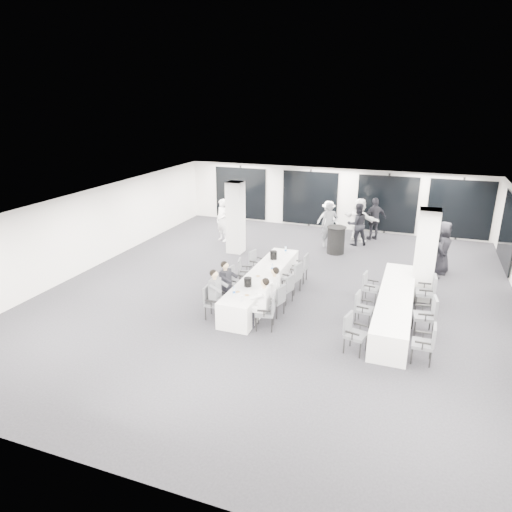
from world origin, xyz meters
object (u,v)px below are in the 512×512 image
Objects in this scene: chair_side_right_far at (428,290)px; standing_guest_c at (328,217)px; chair_main_right_fourth at (294,276)px; standing_guest_d at (375,216)px; banquet_table_main at (263,284)px; chair_main_left_mid at (234,280)px; ice_bucket_near at (248,282)px; standing_guest_f at (359,217)px; chair_main_right_mid at (286,287)px; chair_side_right_mid at (428,313)px; chair_side_left_mid at (362,306)px; standing_guest_g at (222,217)px; banquet_table_side at (395,307)px; chair_main_left_fourth at (244,271)px; chair_main_left_near at (212,300)px; ice_bucket_far at (274,255)px; chair_side_left_far at (369,285)px; chair_side_left_near at (353,331)px; chair_main_right_far at (302,266)px; cocktail_table at (336,240)px; chair_main_left_second at (223,290)px; chair_main_right_second at (277,299)px; chair_side_right_near at (427,341)px; standing_guest_h at (436,249)px; standing_guest_e at (443,244)px; standing_guest_b at (357,221)px; chair_main_right_near at (268,309)px; chair_main_left_far at (255,261)px; standing_guest_a at (330,222)px.

standing_guest_c is (-4.19, 6.19, 0.32)m from chair_side_right_far.
standing_guest_d reaches higher than chair_main_right_fourth.
chair_side_right_far is (4.78, 0.78, 0.21)m from banquet_table_main.
ice_bucket_near is at bearing 55.42° from chair_main_left_mid.
chair_main_right_mid is at bearing 108.93° from standing_guest_f.
banquet_table_main is 4.85m from chair_side_right_mid.
standing_guest_g is (-6.62, 5.65, 0.51)m from chair_side_left_mid.
chair_main_left_fourth is (-4.77, 0.73, 0.15)m from banquet_table_side.
chair_main_left_mid is 0.45× the size of standing_guest_f.
ice_bucket_far is (0.74, 3.22, 0.35)m from chair_main_left_near.
chair_side_left_far is 0.43× the size of standing_guest_d.
chair_main_right_mid is 3.10m from chair_side_left_near.
standing_guest_f is (-1.17, 6.12, 0.53)m from chair_side_left_far.
chair_main_left_mid is 0.97× the size of chair_main_right_far.
standing_guest_c is at bearing 83.16° from ice_bucket_far.
chair_main_left_second is at bearing -109.90° from cocktail_table.
cocktail_table is 1.18× the size of chair_main_right_second.
chair_side_right_near reaches higher than chair_main_left_fourth.
chair_main_left_second is at bearing 147.20° from chair_main_right_fourth.
standing_guest_f is at bearing 73.35° from cocktail_table.
chair_main_left_mid is at bearing -89.52° from chair_side_left_mid.
chair_side_left_far is at bearing 29.73° from chair_side_right_near.
banquet_table_main is at bearing 102.13° from standing_guest_h.
banquet_table_side is 2.44× the size of standing_guest_g.
chair_side_right_near is (4.77, -2.26, 0.17)m from banquet_table_main.
standing_guest_c is (-0.24, 7.21, 0.40)m from chair_main_right_mid.
standing_guest_e is at bearing 145.16° from chair_main_left_second.
banquet_table_main is 6.56m from standing_guest_b.
chair_side_right_near is at bearing 49.20° from chair_main_left_fourth.
standing_guest_e is (3.82, -0.86, 0.50)m from cocktail_table.
chair_side_right_mid is (3.94, 1.13, 0.04)m from chair_main_right_near.
chair_main_left_mid is at bearing -35.08° from standing_guest_g.
chair_side_right_near reaches higher than chair_main_right_second.
cocktail_table reaches higher than chair_main_right_fourth.
chair_side_left_mid is at bearing -72.64° from cocktail_table.
chair_main_right_fourth is at bearing 72.44° from chair_main_left_far.
ice_bucket_near is at bearing -103.27° from cocktail_table.
chair_main_left_second is at bearing -14.69° from chair_main_left_fourth.
chair_main_left_mid is at bearing -103.89° from chair_side_left_near.
cocktail_table is 1.10× the size of chair_main_right_near.
chair_main_right_far reaches higher than chair_main_right_second.
standing_guest_a is (-2.20, 7.97, 0.50)m from chair_side_left_near.
chair_side_left_far is at bearing -52.41° from chair_main_right_mid.
standing_guest_c is 6.70× the size of ice_bucket_far.
chair_side_left_near is 9.27m from standing_guest_f.
banquet_table_main is 5.56× the size of chair_side_left_far.
chair_main_right_second reaches higher than chair_main_right_mid.
chair_side_left_near reaches higher than chair_main_left_far.
standing_guest_a reaches higher than standing_guest_d.
chair_main_left_mid is 0.98× the size of chair_side_right_near.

